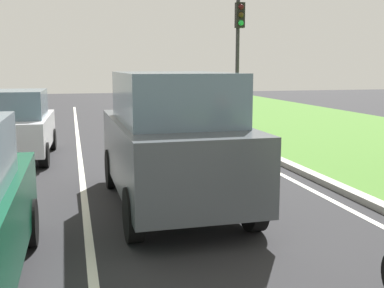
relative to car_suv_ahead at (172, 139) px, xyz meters
The scene contains 7 objects.
ground_plane 5.05m from the car_suv_ahead, 98.85° to the left, with size 60.00×60.00×0.00m, color #262628.
lane_line_center 5.20m from the car_suv_ahead, 106.69° to the left, with size 0.12×32.00×0.01m, color silver.
lane_line_right_edge 5.75m from the car_suv_ahead, 59.66° to the left, with size 0.12×32.00×0.01m, color silver.
curb_right 6.00m from the car_suv_ahead, 55.46° to the left, with size 0.24×48.00×0.12m, color #9E9B93.
car_suv_ahead is the anchor object (origin of this frame).
car_hatchback_far 5.90m from the car_suv_ahead, 120.65° to the left, with size 1.84×3.76×1.78m.
traffic_light_near_right 10.54m from the car_suv_ahead, 64.37° to the left, with size 0.32×0.50×4.88m.
Camera 1 is at (-0.86, 1.33, 2.39)m, focal length 44.94 mm.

